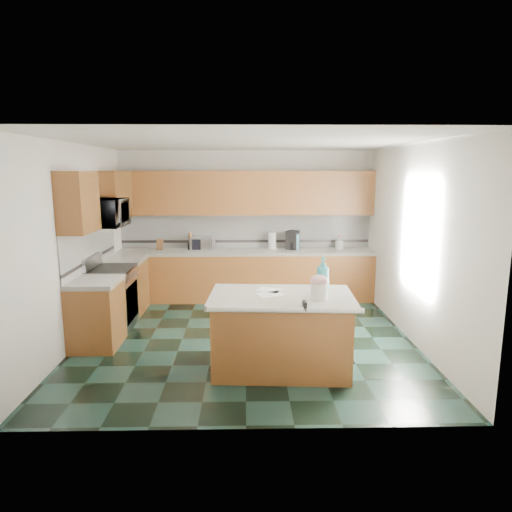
{
  "coord_description": "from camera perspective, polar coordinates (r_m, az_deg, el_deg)",
  "views": [
    {
      "loc": [
        0.01,
        -6.12,
        2.33
      ],
      "look_at": [
        0.15,
        0.35,
        1.12
      ],
      "focal_mm": 32.0,
      "sensor_mm": 36.0,
      "label": 1
    }
  ],
  "objects": [
    {
      "name": "treat_jar_knob_end_l",
      "position": [
        5.07,
        7.56,
        -2.55
      ],
      "size": [
        0.03,
        0.03,
        0.03
      ],
      "primitive_type": "sphere",
      "color": "tan",
      "rests_on": "treat_jar_lid"
    },
    {
      "name": "range_body",
      "position": [
        7.17,
        -17.54,
        -5.19
      ],
      "size": [
        0.6,
        0.76,
        0.88
      ],
      "primitive_type": "cube",
      "color": "#B7B7BC",
      "rests_on": "ground"
    },
    {
      "name": "treat_jar_lid",
      "position": [
        5.09,
        7.92,
        -3.03
      ],
      "size": [
        0.2,
        0.2,
        0.13
      ],
      "primitive_type": "ellipsoid",
      "color": "#DB9DA1",
      "rests_on": "treat_jar"
    },
    {
      "name": "treat_jar_knob",
      "position": [
        5.08,
        7.93,
        -2.54
      ],
      "size": [
        0.07,
        0.02,
        0.02
      ],
      "primitive_type": "cylinder",
      "rotation": [
        0.0,
        1.57,
        0.0
      ],
      "color": "tan",
      "rests_on": "treat_jar_lid"
    },
    {
      "name": "wall_back",
      "position": [
        8.5,
        -1.31,
        3.97
      ],
      "size": [
        4.6,
        0.04,
        2.7
      ],
      "primitive_type": "cube",
      "color": "white",
      "rests_on": "ground"
    },
    {
      "name": "wall_front",
      "position": [
        3.93,
        -1.33,
        -3.89
      ],
      "size": [
        4.6,
        0.04,
        2.7
      ],
      "primitive_type": "cube",
      "color": "white",
      "rests_on": "ground"
    },
    {
      "name": "back_countertop",
      "position": [
        8.25,
        -1.29,
        0.54
      ],
      "size": [
        4.6,
        0.64,
        0.06
      ],
      "primitive_type": "cube",
      "color": "silver",
      "rests_on": "back_base_cab"
    },
    {
      "name": "toaster_oven",
      "position": [
        8.31,
        -6.69,
        1.55
      ],
      "size": [
        0.45,
        0.36,
        0.23
      ],
      "primitive_type": "cube",
      "rotation": [
        0.0,
        0.0,
        -0.25
      ],
      "color": "#B7B7BC",
      "rests_on": "back_countertop"
    },
    {
      "name": "utensil_bundle",
      "position": [
        8.35,
        -8.23,
        2.31
      ],
      "size": [
        0.06,
        0.06,
        0.19
      ],
      "primitive_type": "cylinder",
      "color": "#472814",
      "rests_on": "utensil_crock"
    },
    {
      "name": "paper_towel_base",
      "position": [
        8.35,
        2.02,
        0.92
      ],
      "size": [
        0.21,
        0.21,
        0.01
      ],
      "primitive_type": "cylinder",
      "color": "#B7B7BC",
      "rests_on": "back_countertop"
    },
    {
      "name": "back_base_cab",
      "position": [
        8.34,
        -1.28,
        -2.58
      ],
      "size": [
        4.6,
        0.6,
        0.86
      ],
      "primitive_type": "cube",
      "color": "#39230F",
      "rests_on": "ground"
    },
    {
      "name": "treat_jar_knob_end_r",
      "position": [
        5.09,
        8.3,
        -2.54
      ],
      "size": [
        0.03,
        0.03,
        0.03
      ],
      "primitive_type": "sphere",
      "color": "tan",
      "rests_on": "treat_jar_lid"
    },
    {
      "name": "left_counter_rear",
      "position": [
        7.81,
        -16.13,
        -0.45
      ],
      "size": [
        0.64,
        0.82,
        0.06
      ],
      "primitive_type": "cube",
      "color": "silver",
      "rests_on": "left_base_cab_rear"
    },
    {
      "name": "left_base_cab_rear",
      "position": [
        7.91,
        -15.96,
        -3.72
      ],
      "size": [
        0.6,
        0.82,
        0.86
      ],
      "primitive_type": "cube",
      "color": "#39230F",
      "rests_on": "ground"
    },
    {
      "name": "paper_towel",
      "position": [
        8.33,
        2.02,
        1.92
      ],
      "size": [
        0.14,
        0.14,
        0.31
      ],
      "primitive_type": "cylinder",
      "color": "white",
      "rests_on": "back_countertop"
    },
    {
      "name": "range_cooktop",
      "position": [
        7.07,
        -17.75,
        -1.6
      ],
      "size": [
        0.62,
        0.78,
        0.04
      ],
      "primitive_type": "cube",
      "color": "black",
      "rests_on": "range_body"
    },
    {
      "name": "back_accent_band",
      "position": [
        8.5,
        -1.3,
        1.86
      ],
      "size": [
        4.6,
        0.01,
        0.05
      ],
      "primitive_type": "cube",
      "color": "black",
      "rests_on": "back_countertop"
    },
    {
      "name": "water_jug",
      "position": [
        8.33,
        4.86,
        1.79
      ],
      "size": [
        0.17,
        0.17,
        0.28
      ],
      "primitive_type": "cylinder",
      "color": "#6FB3D7",
      "rests_on": "back_countertop"
    },
    {
      "name": "range_oven_door",
      "position": [
        7.11,
        -15.27,
        -5.55
      ],
      "size": [
        0.02,
        0.68,
        0.55
      ],
      "primitive_type": "cube",
      "color": "black",
      "rests_on": "range_body"
    },
    {
      "name": "coffee_carafe",
      "position": [
        8.31,
        4.62,
        1.27
      ],
      "size": [
        0.14,
        0.14,
        0.14
      ],
      "primitive_type": "cylinder",
      "color": "black",
      "rests_on": "back_countertop"
    },
    {
      "name": "microwave",
      "position": [
        6.94,
        -18.13,
        5.13
      ],
      "size": [
        0.5,
        0.73,
        0.41
      ],
      "primitive_type": "imported",
      "rotation": [
        0.0,
        0.0,
        1.57
      ],
      "color": "#B7B7BC",
      "rests_on": "wall_left"
    },
    {
      "name": "left_upper_cab_rear",
      "position": [
        7.85,
        -17.23,
        7.28
      ],
      "size": [
        0.33,
        1.09,
        0.78
      ],
      "primitive_type": "cube",
      "color": "#39230F",
      "rests_on": "wall_left"
    },
    {
      "name": "soap_bottle_island",
      "position": [
        5.39,
        8.34,
        -2.37
      ],
      "size": [
        0.19,
        0.19,
        0.43
      ],
      "primitive_type": "imported",
      "rotation": [
        0.0,
        0.0,
        0.18
      ],
      "color": "teal",
      "rests_on": "island_top"
    },
    {
      "name": "window_light_proxy",
      "position": [
        6.4,
        19.66,
        2.52
      ],
      "size": [
        0.02,
        1.4,
        1.1
      ],
      "primitive_type": "cube",
      "color": "white",
      "rests_on": "wall_right"
    },
    {
      "name": "island_base",
      "position": [
        5.45,
        3.14,
        -9.83
      ],
      "size": [
        1.61,
        0.98,
        0.86
      ],
      "primitive_type": "cube",
      "rotation": [
        0.0,
        0.0,
        -0.06
      ],
      "color": "#39230F",
      "rests_on": "ground"
    },
    {
      "name": "treat_jar",
      "position": [
        5.12,
        7.88,
        -4.4
      ],
      "size": [
        0.2,
        0.2,
        0.19
      ],
      "primitive_type": "cylinder",
      "rotation": [
        0.0,
        0.0,
        0.07
      ],
      "color": "white",
      "rests_on": "island_top"
    },
    {
      "name": "paper_sheet_a",
      "position": [
        5.31,
        1.85,
        -4.79
      ],
      "size": [
        0.36,
        0.31,
        0.0
      ],
      "primitive_type": "cube",
      "rotation": [
        0.0,
        0.0,
        0.34
      ],
      "color": "white",
      "rests_on": "island_top"
    },
    {
      "name": "paper_sheet_b",
      "position": [
        5.5,
        1.64,
        -4.26
      ],
      "size": [
        0.36,
        0.32,
        0.0
      ],
      "primitive_type": "cube",
      "rotation": [
        0.0,
        0.0,
        -0.43
      ],
      "color": "white",
      "rests_on": "island_top"
    },
    {
      "name": "back_backsplash",
      "position": [
        8.48,
        -1.3,
        3.17
      ],
      "size": [
        4.6,
        0.02,
        0.63
      ],
      "primitive_type": "cube",
      "color": "silver",
      "rests_on": "back_countertop"
    },
    {
      "name": "utensil_crock",
      "position": [
        8.37,
        -8.2,
        1.24
      ],
      "size": [
        0.1,
        0.1,
        0.13
      ],
      "primitive_type": "cylinder",
      "color": "black",
      "rests_on": "back_countertop"
    },
    {
      "name": "toaster_oven_door",
      "position": [
        8.19,
        -6.77,
        1.41
      ],
      "size": [
        0.36,
        0.01,
        0.19
      ],
      "primitive_type": "cube",
      "color": "black",
      "rests_on": "toaster_oven"
    },
    {
      "name": "water_jug_neck",
      "position": [
        8.3,
        4.88,
        2.89
      ],
      "size": [
        0.08,
        0.08,
        0.04
      ],
      "primitive_type": "cylinder",
      "color": "#6FB3D7",
      "rests_on": "water_jug"
    },
    {
      "name": "soap_bottle_back",
      "position": [
        8.45,
        10.38,
        1.59
      ],
      "size": [
        0.14,
        0.14,
        0.23
      ],
      "primitive_type": "imported",
      "rotation": [
        0.0,
        0.0,
        0.4
      ],
      "color": "white",
      "rests_on": "back_countertop"
    },
    {
      "name": "floor",
      "position": [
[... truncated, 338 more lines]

